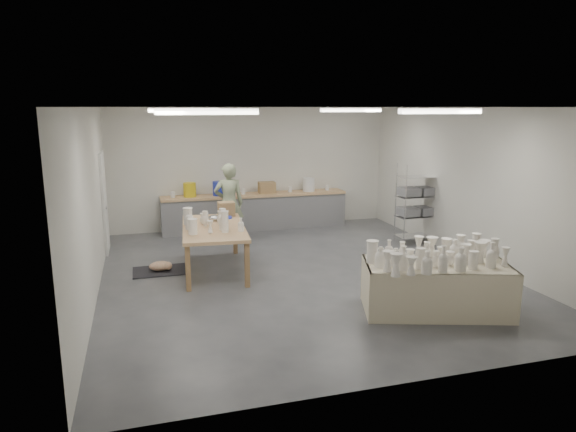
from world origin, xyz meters
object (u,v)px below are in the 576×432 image
object	(u,v)px
drying_table	(436,283)
potter	(229,203)
red_stool	(228,228)
work_table	(213,225)

from	to	relation	value
drying_table	potter	size ratio (longest dim) A/B	1.28
potter	red_stool	distance (m)	0.67
potter	red_stool	xyz separation A→B (m)	(-0.00, 0.27, -0.62)
drying_table	work_table	size ratio (longest dim) A/B	0.99
drying_table	red_stool	distance (m)	5.57
work_table	potter	bearing A→B (deg)	76.59
drying_table	red_stool	size ratio (longest dim) A/B	5.17
potter	red_stool	bearing A→B (deg)	-86.39
potter	red_stool	world-z (taller)	potter
drying_table	work_table	distance (m)	4.15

